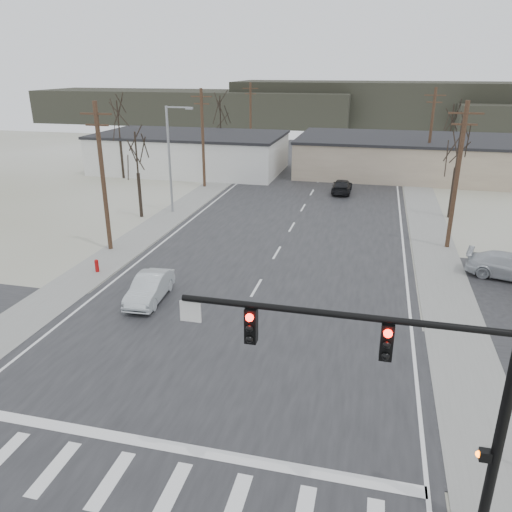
% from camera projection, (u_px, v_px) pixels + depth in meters
% --- Properties ---
extents(ground, '(140.00, 140.00, 0.00)m').
position_uv_depth(ground, '(213.00, 363.00, 21.58)').
color(ground, silver).
rests_on(ground, ground).
extents(main_road, '(18.00, 110.00, 0.05)m').
position_uv_depth(main_road, '(280.00, 248.00, 35.19)').
color(main_road, black).
rests_on(main_road, ground).
extents(cross_road, '(90.00, 10.00, 0.04)m').
position_uv_depth(cross_road, '(213.00, 363.00, 21.58)').
color(cross_road, black).
rests_on(cross_road, ground).
extents(sidewalk_left, '(3.00, 90.00, 0.06)m').
position_uv_depth(sidewalk_left, '(168.00, 218.00, 42.07)').
color(sidewalk_left, gray).
rests_on(sidewalk_left, ground).
extents(sidewalk_right, '(3.00, 90.00, 0.06)m').
position_uv_depth(sidewalk_right, '(431.00, 237.00, 37.39)').
color(sidewalk_right, gray).
rests_on(sidewalk_right, ground).
extents(traffic_signal_mast, '(8.95, 0.43, 7.20)m').
position_uv_depth(traffic_signal_mast, '(428.00, 379.00, 12.54)').
color(traffic_signal_mast, black).
rests_on(traffic_signal_mast, ground).
extents(fire_hydrant, '(0.24, 0.24, 0.87)m').
position_uv_depth(fire_hydrant, '(97.00, 266.00, 30.94)').
color(fire_hydrant, '#A50C0C').
rests_on(fire_hydrant, ground).
extents(building_left_far, '(22.30, 12.30, 4.50)m').
position_uv_depth(building_left_far, '(191.00, 152.00, 60.63)').
color(building_left_far, silver).
rests_on(building_left_far, ground).
extents(building_right_far, '(26.30, 14.30, 4.30)m').
position_uv_depth(building_right_far, '(411.00, 156.00, 58.56)').
color(building_right_far, tan).
rests_on(building_right_far, ground).
extents(upole_left_b, '(2.20, 0.30, 10.00)m').
position_uv_depth(upole_left_b, '(103.00, 176.00, 33.15)').
color(upole_left_b, '#4B3522').
rests_on(upole_left_b, ground).
extents(upole_left_c, '(2.20, 0.30, 10.00)m').
position_uv_depth(upole_left_c, '(203.00, 137.00, 51.31)').
color(upole_left_c, '#4B3522').
rests_on(upole_left_c, ground).
extents(upole_left_d, '(2.20, 0.30, 10.00)m').
position_uv_depth(upole_left_d, '(251.00, 118.00, 69.47)').
color(upole_left_d, '#4B3522').
rests_on(upole_left_d, ground).
extents(upole_right_a, '(2.20, 0.30, 10.00)m').
position_uv_depth(upole_right_a, '(457.00, 174.00, 33.53)').
color(upole_right_a, '#4B3522').
rests_on(upole_right_a, ground).
extents(upole_right_b, '(2.20, 0.30, 10.00)m').
position_uv_depth(upole_right_b, '(430.00, 134.00, 53.50)').
color(upole_right_b, '#4B3522').
rests_on(upole_right_b, ground).
extents(streetlight_main, '(2.40, 0.25, 9.00)m').
position_uv_depth(streetlight_main, '(171.00, 154.00, 42.13)').
color(streetlight_main, gray).
rests_on(streetlight_main, ground).
extents(tree_left_near, '(3.30, 3.30, 7.35)m').
position_uv_depth(tree_left_near, '(137.00, 155.00, 40.75)').
color(tree_left_near, black).
rests_on(tree_left_near, ground).
extents(tree_right_mid, '(3.74, 3.74, 8.33)m').
position_uv_depth(tree_right_mid, '(459.00, 147.00, 40.32)').
color(tree_right_mid, black).
rests_on(tree_right_mid, ground).
extents(tree_left_far, '(3.96, 3.96, 8.82)m').
position_uv_depth(tree_left_far, '(220.00, 114.00, 64.20)').
color(tree_left_far, black).
rests_on(tree_left_far, ground).
extents(tree_right_far, '(3.52, 3.52, 7.84)m').
position_uv_depth(tree_right_far, '(452.00, 120.00, 63.50)').
color(tree_right_far, black).
rests_on(tree_right_far, ground).
extents(tree_left_mid, '(3.96, 3.96, 8.82)m').
position_uv_depth(tree_left_mid, '(118.00, 122.00, 55.07)').
color(tree_left_mid, black).
rests_on(tree_left_mid, ground).
extents(hill_left, '(70.00, 18.00, 7.00)m').
position_uv_depth(hill_left, '(193.00, 107.00, 111.59)').
color(hill_left, '#333026').
rests_on(hill_left, ground).
extents(hill_center, '(80.00, 18.00, 9.00)m').
position_uv_depth(hill_center, '(426.00, 105.00, 103.83)').
color(hill_center, '#333026').
rests_on(hill_center, ground).
extents(sedan_crossing, '(1.81, 4.39, 1.41)m').
position_uv_depth(sedan_crossing, '(150.00, 288.00, 27.10)').
color(sedan_crossing, '#AFB6BA').
rests_on(sedan_crossing, main_road).
extents(car_far_a, '(1.86, 4.58, 1.33)m').
position_uv_depth(car_far_a, '(342.00, 186.00, 50.26)').
color(car_far_a, black).
rests_on(car_far_a, main_road).
extents(car_far_b, '(2.61, 4.26, 1.35)m').
position_uv_depth(car_far_b, '(330.00, 157.00, 66.65)').
color(car_far_b, black).
rests_on(car_far_b, main_road).
extents(car_parked_silver, '(5.45, 3.28, 1.48)m').
position_uv_depth(car_parked_silver, '(511.00, 267.00, 29.90)').
color(car_parked_silver, '#ADB2B8').
rests_on(car_parked_silver, parking_lot).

